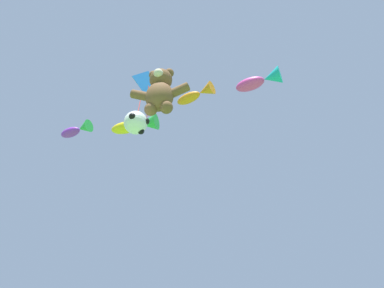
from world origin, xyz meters
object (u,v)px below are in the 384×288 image
object	(u,v)px
fish_kite_magenta	(261,81)
fish_kite_tangerine	(197,94)
fish_kite_violet	(77,130)
diamond_kite	(146,85)
teddy_bear_kite	(160,91)
soccer_ball_kite	(136,123)
fish_kite_goldfin	(137,125)

from	to	relation	value
fish_kite_magenta	fish_kite_tangerine	size ratio (longest dim) A/B	1.09
fish_kite_tangerine	fish_kite_violet	distance (m)	5.66
fish_kite_magenta	diamond_kite	bearing A→B (deg)	174.94
teddy_bear_kite	soccer_ball_kite	size ratio (longest dim) A/B	2.59
teddy_bear_kite	fish_kite_goldfin	bearing A→B (deg)	121.38
diamond_kite	fish_kite_goldfin	bearing A→B (deg)	122.71
soccer_ball_kite	diamond_kite	size ratio (longest dim) A/B	0.29
fish_kite_magenta	fish_kite_violet	xyz separation A→B (m)	(-8.07, 1.49, 0.08)
teddy_bear_kite	fish_kite_tangerine	size ratio (longest dim) A/B	1.19
fish_kite_magenta	fish_kite_violet	world-z (taller)	fish_kite_violet
fish_kite_magenta	teddy_bear_kite	bearing A→B (deg)	-151.87
fish_kite_violet	fish_kite_magenta	bearing A→B (deg)	-10.49
fish_kite_tangerine	diamond_kite	size ratio (longest dim) A/B	0.62
soccer_ball_kite	fish_kite_tangerine	size ratio (longest dim) A/B	0.46
fish_kite_goldfin	diamond_kite	distance (m)	1.88
teddy_bear_kite	fish_kite_violet	distance (m)	6.07
teddy_bear_kite	fish_kite_tangerine	xyz separation A→B (m)	(0.87, 2.18, 2.03)
teddy_bear_kite	diamond_kite	xyz separation A→B (m)	(-1.34, 2.23, 3.13)
soccer_ball_kite	fish_kite_violet	world-z (taller)	fish_kite_violet
soccer_ball_kite	fish_kite_goldfin	size ratio (longest dim) A/B	0.38
teddy_bear_kite	soccer_ball_kite	world-z (taller)	teddy_bear_kite
fish_kite_magenta	fish_kite_violet	size ratio (longest dim) A/B	1.15
fish_kite_tangerine	fish_kite_violet	bearing A→B (deg)	168.46
teddy_bear_kite	fish_kite_magenta	world-z (taller)	fish_kite_magenta
soccer_ball_kite	fish_kite_goldfin	distance (m)	4.40
soccer_ball_kite	fish_kite_magenta	distance (m)	5.63
diamond_kite	fish_kite_magenta	bearing A→B (deg)	-5.06
teddy_bear_kite	diamond_kite	bearing A→B (deg)	121.00
teddy_bear_kite	fish_kite_magenta	xyz separation A→B (m)	(3.40, 1.82, 1.92)
fish_kite_magenta	soccer_ball_kite	bearing A→B (deg)	-152.93
teddy_bear_kite	fish_kite_magenta	distance (m)	4.30
fish_kite_goldfin	teddy_bear_kite	bearing A→B (deg)	-58.62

